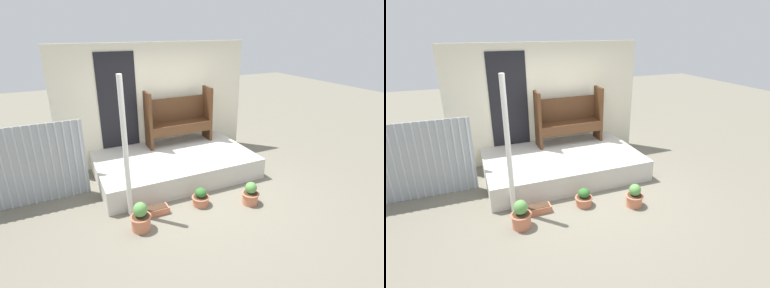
# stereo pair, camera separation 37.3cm
# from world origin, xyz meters

# --- Properties ---
(ground_plane) EXTENTS (24.00, 24.00, 0.00)m
(ground_plane) POSITION_xyz_m (0.00, 0.00, 0.00)
(ground_plane) COLOR #706B5B
(porch_slab) EXTENTS (3.13, 1.94, 0.42)m
(porch_slab) POSITION_xyz_m (-0.10, 0.97, 0.21)
(porch_slab) COLOR beige
(porch_slab) RESTS_ON ground_plane
(house_wall) EXTENTS (4.33, 0.08, 2.60)m
(house_wall) POSITION_xyz_m (-0.14, 1.97, 1.31)
(house_wall) COLOR beige
(house_wall) RESTS_ON ground_plane
(fence_corrugated) EXTENTS (2.69, 0.05, 1.42)m
(fence_corrugated) POSITION_xyz_m (-3.15, 0.96, 0.71)
(fence_corrugated) COLOR #9EA3A8
(fence_corrugated) RESTS_ON ground_plane
(support_post) EXTENTS (0.08, 0.08, 2.28)m
(support_post) POSITION_xyz_m (-1.31, -0.07, 1.14)
(support_post) COLOR white
(support_post) RESTS_ON ground_plane
(bench) EXTENTS (1.49, 0.42, 1.22)m
(bench) POSITION_xyz_m (0.28, 1.62, 1.02)
(bench) COLOR #4C2D19
(bench) RESTS_ON porch_slab
(flower_pot_left) EXTENTS (0.33, 0.33, 0.46)m
(flower_pot_left) POSITION_xyz_m (-1.27, -0.54, 0.20)
(flower_pot_left) COLOR #C67251
(flower_pot_left) RESTS_ON ground_plane
(flower_pot_middle) EXTENTS (0.31, 0.31, 0.32)m
(flower_pot_middle) POSITION_xyz_m (-0.15, -0.32, 0.14)
(flower_pot_middle) COLOR #C67251
(flower_pot_middle) RESTS_ON ground_plane
(flower_pot_right) EXTENTS (0.31, 0.31, 0.41)m
(flower_pot_right) POSITION_xyz_m (0.66, -0.65, 0.18)
(flower_pot_right) COLOR #C67251
(flower_pot_right) RESTS_ON ground_plane
(planter_box_rect) EXTENTS (0.43, 0.18, 0.12)m
(planter_box_rect) POSITION_xyz_m (-0.94, -0.25, 0.06)
(planter_box_rect) COLOR #C67251
(planter_box_rect) RESTS_ON ground_plane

